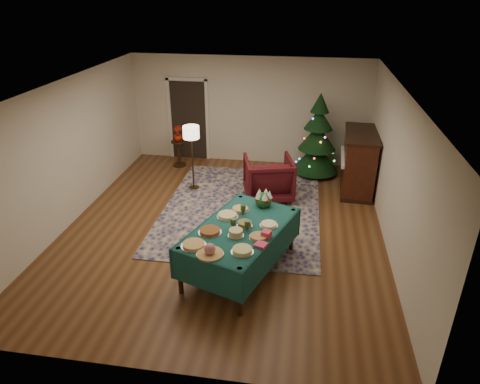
% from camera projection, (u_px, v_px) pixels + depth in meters
% --- Properties ---
extents(room_shell, '(7.00, 7.00, 7.00)m').
position_uv_depth(room_shell, '(223.00, 162.00, 7.70)').
color(room_shell, '#593319').
rests_on(room_shell, ground).
extents(doorway, '(1.08, 0.04, 2.16)m').
position_uv_depth(doorway, '(189.00, 118.00, 11.13)').
color(doorway, black).
rests_on(doorway, ground).
extents(rug, '(3.23, 4.22, 0.02)m').
position_uv_depth(rug, '(242.00, 208.00, 8.97)').
color(rug, '#18144D').
rests_on(rug, ground).
extents(buffet_table, '(1.85, 2.37, 0.81)m').
position_uv_depth(buffet_table, '(240.00, 236.00, 6.77)').
color(buffet_table, black).
rests_on(buffet_table, ground).
extents(platter_0, '(0.38, 0.38, 0.05)m').
position_uv_depth(platter_0, '(194.00, 245.00, 6.21)').
color(platter_0, silver).
rests_on(platter_0, buffet_table).
extents(platter_1, '(0.39, 0.39, 0.18)m').
position_uv_depth(platter_1, '(210.00, 251.00, 6.00)').
color(platter_1, silver).
rests_on(platter_1, buffet_table).
extents(platter_2, '(0.33, 0.33, 0.07)m').
position_uv_depth(platter_2, '(242.00, 250.00, 6.07)').
color(platter_2, silver).
rests_on(platter_2, buffet_table).
extents(platter_3, '(0.36, 0.36, 0.06)m').
position_uv_depth(platter_3, '(210.00, 231.00, 6.55)').
color(platter_3, silver).
rests_on(platter_3, buffet_table).
extents(platter_4, '(0.25, 0.25, 0.11)m').
position_uv_depth(platter_4, '(236.00, 233.00, 6.45)').
color(platter_4, silver).
rests_on(platter_4, buffet_table).
extents(platter_5, '(0.30, 0.30, 0.05)m').
position_uv_depth(platter_5, '(258.00, 237.00, 6.42)').
color(platter_5, silver).
rests_on(platter_5, buffet_table).
extents(platter_6, '(0.36, 0.36, 0.06)m').
position_uv_depth(platter_6, '(227.00, 215.00, 6.99)').
color(platter_6, silver).
rests_on(platter_6, buffet_table).
extents(platter_7, '(0.26, 0.26, 0.08)m').
position_uv_depth(platter_7, '(245.00, 224.00, 6.72)').
color(platter_7, silver).
rests_on(platter_7, buffet_table).
extents(platter_8, '(0.29, 0.29, 0.05)m').
position_uv_depth(platter_8, '(269.00, 225.00, 6.74)').
color(platter_8, silver).
rests_on(platter_8, buffet_table).
extents(platter_9, '(0.31, 0.31, 0.05)m').
position_uv_depth(platter_9, '(240.00, 209.00, 7.20)').
color(platter_9, silver).
rests_on(platter_9, buffet_table).
extents(goblet_0, '(0.09, 0.09, 0.19)m').
position_uv_depth(goblet_0, '(243.00, 210.00, 7.01)').
color(goblet_0, '#2D471E').
rests_on(goblet_0, buffet_table).
extents(goblet_1, '(0.09, 0.09, 0.19)m').
position_uv_depth(goblet_1, '(247.00, 226.00, 6.55)').
color(goblet_1, '#2D471E').
rests_on(goblet_1, buffet_table).
extents(goblet_2, '(0.09, 0.09, 0.19)m').
position_uv_depth(goblet_2, '(233.00, 224.00, 6.60)').
color(goblet_2, '#2D471E').
rests_on(goblet_2, buffet_table).
extents(napkin_stack, '(0.21, 0.21, 0.04)m').
position_uv_depth(napkin_stack, '(261.00, 245.00, 6.21)').
color(napkin_stack, '#DA3C69').
rests_on(napkin_stack, buffet_table).
extents(gift_box, '(0.17, 0.17, 0.11)m').
position_uv_depth(gift_box, '(266.00, 234.00, 6.41)').
color(gift_box, '#DE3D58').
rests_on(gift_box, buffet_table).
extents(centerpiece, '(0.29, 0.29, 0.34)m').
position_uv_depth(centerpiece, '(263.00, 199.00, 7.28)').
color(centerpiece, '#1E4C1E').
rests_on(centerpiece, buffet_table).
extents(armchair, '(1.20, 1.15, 1.02)m').
position_uv_depth(armchair, '(268.00, 176.00, 9.22)').
color(armchair, '#480F14').
rests_on(armchair, ground).
extents(floor_lamp, '(0.36, 0.36, 1.49)m').
position_uv_depth(floor_lamp, '(191.00, 136.00, 9.30)').
color(floor_lamp, '#A57F3F').
rests_on(floor_lamp, ground).
extents(side_table, '(0.37, 0.37, 0.67)m').
position_uv_depth(side_table, '(179.00, 154.00, 10.95)').
color(side_table, black).
rests_on(side_table, ground).
extents(potted_plant, '(0.22, 0.40, 0.22)m').
position_uv_depth(potted_plant, '(178.00, 137.00, 10.75)').
color(potted_plant, '#AD1F0C').
rests_on(potted_plant, side_table).
extents(christmas_tree, '(1.23, 1.23, 2.01)m').
position_uv_depth(christmas_tree, '(317.00, 139.00, 10.23)').
color(christmas_tree, black).
rests_on(christmas_tree, ground).
extents(piano, '(0.81, 1.59, 1.34)m').
position_uv_depth(piano, '(358.00, 162.00, 9.55)').
color(piano, black).
rests_on(piano, ground).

